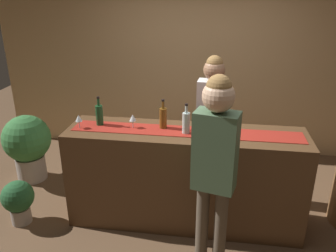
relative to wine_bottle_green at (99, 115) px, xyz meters
name	(u,v)px	position (x,y,z in m)	size (l,w,h in m)	color
ground_plane	(184,219)	(0.89, -0.05, -1.15)	(10.00, 10.00, 0.00)	brown
back_wall	(199,55)	(0.89, 1.85, 0.30)	(6.00, 0.12, 2.90)	tan
bar_counter	(185,178)	(0.89, -0.05, -0.63)	(2.38, 0.60, 1.04)	#543821
counter_runner_cloth	(186,131)	(0.89, -0.05, -0.11)	(2.26, 0.28, 0.01)	maroon
wine_bottle_green	(99,115)	(0.00, 0.00, 0.00)	(0.07, 0.07, 0.30)	#194723
wine_bottle_amber	(163,118)	(0.66, 0.01, 0.00)	(0.07, 0.07, 0.30)	brown
wine_bottle_clear	(186,122)	(0.90, -0.09, 0.00)	(0.07, 0.07, 0.30)	#B2C6C1
wine_glass_near_customer	(133,118)	(0.36, -0.03, -0.01)	(0.07, 0.07, 0.14)	silver
wine_glass_mid_counter	(79,119)	(-0.17, -0.12, -0.01)	(0.07, 0.07, 0.14)	silver
wine_glass_far_end	(221,122)	(1.23, 0.00, -0.01)	(0.07, 0.07, 0.14)	silver
bartender	(212,113)	(1.13, 0.53, -0.11)	(0.36, 0.24, 1.69)	#26262B
customer_sipping	(215,157)	(1.19, -0.70, -0.04)	(0.38, 0.27, 1.77)	brown
potted_plant_tall	(27,143)	(-1.18, 0.52, -0.64)	(0.60, 0.60, 0.88)	#9E9389
potted_plant_small	(18,200)	(-0.83, -0.35, -0.87)	(0.33, 0.33, 0.49)	#9E9389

